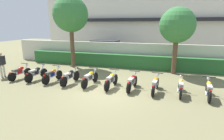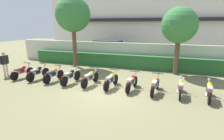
{
  "view_description": "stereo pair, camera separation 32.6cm",
  "coord_description": "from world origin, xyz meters",
  "px_view_note": "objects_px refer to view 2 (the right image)",
  "views": [
    {
      "loc": [
        2.81,
        -8.23,
        3.48
      ],
      "look_at": [
        0.0,
        1.15,
        0.96
      ],
      "focal_mm": 28.51,
      "sensor_mm": 36.0,
      "label": 1
    },
    {
      "loc": [
        3.12,
        -8.13,
        3.48
      ],
      "look_at": [
        0.0,
        1.15,
        0.96
      ],
      "focal_mm": 28.51,
      "sensor_mm": 36.0,
      "label": 2
    }
  ],
  "objects_px": {
    "motorcycle_in_row_6": "(132,82)",
    "motorcycle_in_row_7": "(155,85)",
    "motorcycle_in_row_1": "(38,72)",
    "motorcycle_in_row_5": "(111,80)",
    "motorcycle_in_row_3": "(71,76)",
    "motorcycle_in_row_8": "(180,87)",
    "motorcycle_in_row_0": "(22,71)",
    "tree_far_side": "(179,26)",
    "motorcycle_in_row_4": "(90,78)",
    "parked_car": "(109,49)",
    "motorcycle_in_row_2": "(53,74)",
    "inspector_person": "(4,62)",
    "tree_near_inspector": "(73,15)",
    "motorcycle_in_row_9": "(209,90)"
  },
  "relations": [
    {
      "from": "motorcycle_in_row_4",
      "to": "motorcycle_in_row_5",
      "type": "height_order",
      "value": "motorcycle_in_row_5"
    },
    {
      "from": "motorcycle_in_row_5",
      "to": "inspector_person",
      "type": "height_order",
      "value": "inspector_person"
    },
    {
      "from": "tree_far_side",
      "to": "motorcycle_in_row_0",
      "type": "height_order",
      "value": "tree_far_side"
    },
    {
      "from": "motorcycle_in_row_4",
      "to": "motorcycle_in_row_3",
      "type": "bearing_deg",
      "value": 97.77
    },
    {
      "from": "tree_far_side",
      "to": "motorcycle_in_row_9",
      "type": "distance_m",
      "value": 5.34
    },
    {
      "from": "parked_car",
      "to": "motorcycle_in_row_5",
      "type": "bearing_deg",
      "value": -63.91
    },
    {
      "from": "motorcycle_in_row_6",
      "to": "motorcycle_in_row_8",
      "type": "height_order",
      "value": "motorcycle_in_row_6"
    },
    {
      "from": "motorcycle_in_row_2",
      "to": "motorcycle_in_row_6",
      "type": "height_order",
      "value": "motorcycle_in_row_6"
    },
    {
      "from": "motorcycle_in_row_0",
      "to": "motorcycle_in_row_6",
      "type": "relative_size",
      "value": 1.02
    },
    {
      "from": "tree_far_side",
      "to": "motorcycle_in_row_8",
      "type": "distance_m",
      "value": 5.08
    },
    {
      "from": "motorcycle_in_row_2",
      "to": "motorcycle_in_row_8",
      "type": "xyz_separation_m",
      "value": [
        7.47,
        0.07,
        0.0
      ]
    },
    {
      "from": "motorcycle_in_row_3",
      "to": "inspector_person",
      "type": "xyz_separation_m",
      "value": [
        -5.12,
        -0.02,
        0.55
      ]
    },
    {
      "from": "tree_near_inspector",
      "to": "motorcycle_in_row_5",
      "type": "distance_m",
      "value": 7.1
    },
    {
      "from": "parked_car",
      "to": "motorcycle_in_row_3",
      "type": "bearing_deg",
      "value": -80.51
    },
    {
      "from": "tree_far_side",
      "to": "motorcycle_in_row_2",
      "type": "height_order",
      "value": "tree_far_side"
    },
    {
      "from": "tree_near_inspector",
      "to": "tree_far_side",
      "type": "height_order",
      "value": "tree_near_inspector"
    },
    {
      "from": "motorcycle_in_row_3",
      "to": "inspector_person",
      "type": "distance_m",
      "value": 5.15
    },
    {
      "from": "tree_far_side",
      "to": "motorcycle_in_row_3",
      "type": "height_order",
      "value": "tree_far_side"
    },
    {
      "from": "motorcycle_in_row_4",
      "to": "motorcycle_in_row_7",
      "type": "distance_m",
      "value": 3.73
    },
    {
      "from": "motorcycle_in_row_9",
      "to": "motorcycle_in_row_7",
      "type": "bearing_deg",
      "value": 94.97
    },
    {
      "from": "motorcycle_in_row_6",
      "to": "inspector_person",
      "type": "distance_m",
      "value": 8.9
    },
    {
      "from": "motorcycle_in_row_1",
      "to": "motorcycle_in_row_5",
      "type": "xyz_separation_m",
      "value": [
        5.04,
        -0.03,
        0.0
      ]
    },
    {
      "from": "motorcycle_in_row_8",
      "to": "motorcycle_in_row_5",
      "type": "bearing_deg",
      "value": 93.15
    },
    {
      "from": "tree_far_side",
      "to": "inspector_person",
      "type": "relative_size",
      "value": 2.76
    },
    {
      "from": "motorcycle_in_row_7",
      "to": "parked_car",
      "type": "bearing_deg",
      "value": 39.18
    },
    {
      "from": "motorcycle_in_row_0",
      "to": "motorcycle_in_row_2",
      "type": "relative_size",
      "value": 1.03
    },
    {
      "from": "tree_near_inspector",
      "to": "motorcycle_in_row_8",
      "type": "xyz_separation_m",
      "value": [
        8.2,
        -3.92,
        -3.76
      ]
    },
    {
      "from": "motorcycle_in_row_8",
      "to": "motorcycle_in_row_9",
      "type": "height_order",
      "value": "motorcycle_in_row_9"
    },
    {
      "from": "motorcycle_in_row_2",
      "to": "motorcycle_in_row_8",
      "type": "relative_size",
      "value": 0.98
    },
    {
      "from": "tree_far_side",
      "to": "motorcycle_in_row_1",
      "type": "distance_m",
      "value": 9.91
    },
    {
      "from": "motorcycle_in_row_0",
      "to": "tree_far_side",
      "type": "bearing_deg",
      "value": -63.06
    },
    {
      "from": "parked_car",
      "to": "motorcycle_in_row_3",
      "type": "distance_m",
      "value": 8.52
    },
    {
      "from": "motorcycle_in_row_0",
      "to": "motorcycle_in_row_1",
      "type": "bearing_deg",
      "value": -81.96
    },
    {
      "from": "inspector_person",
      "to": "motorcycle_in_row_8",
      "type": "bearing_deg",
      "value": 0.47
    },
    {
      "from": "motorcycle_in_row_1",
      "to": "motorcycle_in_row_4",
      "type": "distance_m",
      "value": 3.73
    },
    {
      "from": "parked_car",
      "to": "motorcycle_in_row_9",
      "type": "bearing_deg",
      "value": -40.72
    },
    {
      "from": "tree_far_side",
      "to": "motorcycle_in_row_3",
      "type": "bearing_deg",
      "value": -145.15
    },
    {
      "from": "motorcycle_in_row_6",
      "to": "motorcycle_in_row_7",
      "type": "height_order",
      "value": "motorcycle_in_row_6"
    },
    {
      "from": "motorcycle_in_row_8",
      "to": "motorcycle_in_row_9",
      "type": "distance_m",
      "value": 1.27
    },
    {
      "from": "tree_far_side",
      "to": "motorcycle_in_row_5",
      "type": "relative_size",
      "value": 2.47
    },
    {
      "from": "motorcycle_in_row_3",
      "to": "motorcycle_in_row_8",
      "type": "distance_m",
      "value": 6.24
    },
    {
      "from": "tree_near_inspector",
      "to": "motorcycle_in_row_9",
      "type": "relative_size",
      "value": 3.09
    },
    {
      "from": "motorcycle_in_row_3",
      "to": "motorcycle_in_row_4",
      "type": "relative_size",
      "value": 0.99
    },
    {
      "from": "motorcycle_in_row_3",
      "to": "motorcycle_in_row_9",
      "type": "distance_m",
      "value": 7.5
    },
    {
      "from": "motorcycle_in_row_5",
      "to": "motorcycle_in_row_8",
      "type": "distance_m",
      "value": 3.66
    },
    {
      "from": "inspector_person",
      "to": "motorcycle_in_row_5",
      "type": "bearing_deg",
      "value": 0.42
    },
    {
      "from": "tree_far_side",
      "to": "motorcycle_in_row_2",
      "type": "xyz_separation_m",
      "value": [
        -7.27,
        -4.2,
        -2.95
      ]
    },
    {
      "from": "motorcycle_in_row_6",
      "to": "motorcycle_in_row_7",
      "type": "bearing_deg",
      "value": -85.18
    },
    {
      "from": "motorcycle_in_row_1",
      "to": "inspector_person",
      "type": "xyz_separation_m",
      "value": [
        -2.66,
        -0.09,
        0.55
      ]
    },
    {
      "from": "motorcycle_in_row_4",
      "to": "motorcycle_in_row_8",
      "type": "xyz_separation_m",
      "value": [
        4.97,
        -0.0,
        -0.0
      ]
    }
  ]
}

